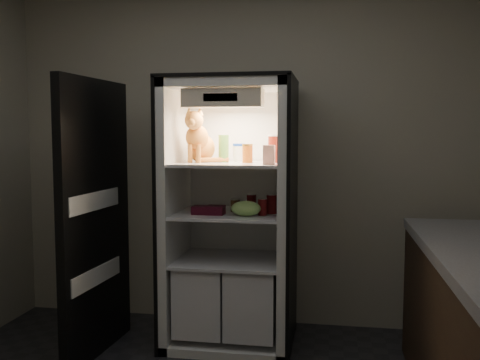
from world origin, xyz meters
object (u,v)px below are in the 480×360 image
Objects in this scene: tabby_cat at (199,142)px; cream_carton at (269,155)px; condiment_jar at (235,205)px; pepper_jar at (276,148)px; berry_box_left at (201,210)px; soda_can_a at (251,203)px; refrigerator at (231,232)px; salsa_jar at (247,153)px; parmesan_shaker at (224,148)px; soda_can_b at (272,204)px; mayo_tub at (239,152)px; berry_box_right at (215,210)px; soda_can_c at (262,207)px; grape_bag at (246,208)px.

tabby_cat is 0.57m from cream_carton.
pepper_jar is at bearing 2.90° from condiment_jar.
pepper_jar is 0.67m from berry_box_left.
refrigerator is at bearing 179.12° from soda_can_a.
tabby_cat is at bearing 173.99° from salsa_jar.
refrigerator is at bearing 42.49° from berry_box_left.
tabby_cat is at bearing -176.45° from soda_can_a.
soda_can_b is at bearing -7.46° from parmesan_shaker.
soda_can_b is 0.49m from berry_box_left.
mayo_tub is 0.42m from cream_carton.
berry_box_right is at bearing -153.07° from salsa_jar.
condiment_jar is at bearing 169.63° from soda_can_b.
berry_box_left is at bearing -161.54° from salsa_jar.
berry_box_right is at bearing -40.34° from tabby_cat.
parmesan_shaker is (0.17, 0.01, -0.05)m from tabby_cat.
soda_can_b is (0.35, -0.05, -0.38)m from parmesan_shaker.
berry_box_right is (-0.40, -0.17, -0.42)m from pepper_jar.
condiment_jar is (-0.26, 0.05, -0.02)m from soda_can_b.
berry_box_left is at bearing -130.26° from mayo_tub.
pepper_jar reaches higher than soda_can_a.
refrigerator is at bearing 153.92° from salsa_jar.
berry_box_left is 0.94× the size of berry_box_right.
parmesan_shaker is 0.41m from condiment_jar.
salsa_jar is 0.39m from soda_can_c.
mayo_tub and salsa_jar have the same top height.
soda_can_b is (-0.02, -0.06, -0.38)m from pepper_jar.
soda_can_a reaches higher than condiment_jar.
cream_carton is 0.45m from soda_can_a.
refrigerator is 0.57m from mayo_tub.
refrigerator is 9.84× the size of parmesan_shaker.
condiment_jar is at bearing -177.10° from pepper_jar.
condiment_jar reaches higher than berry_box_left.
soda_can_c reaches higher than berry_box_right.
berry_box_right is (0.10, -0.00, 0.00)m from berry_box_left.
salsa_jar reaches higher than soda_can_a.
berry_box_right is at bearing -114.27° from mayo_tub.
mayo_tub reaches higher than soda_can_a.
grape_bag is 0.32m from berry_box_left.
tabby_cat is 4.12× the size of condiment_jar.
grape_bag is (0.11, -0.18, 0.00)m from condiment_jar.
parmesan_shaker is at bearing 49.10° from berry_box_left.
soda_can_b is at bearing 12.36° from berry_box_left.
tabby_cat is at bearing -155.42° from mayo_tub.
cream_carton reaches higher than condiment_jar.
mayo_tub reaches higher than condiment_jar.
soda_can_a is 1.33× the size of condiment_jar.
refrigerator is 14.87× the size of cream_carton.
tabby_cat is 2.03× the size of parmesan_shaker.
pepper_jar is 1.72× the size of soda_can_c.
grape_bag is at bearing -21.73° from tabby_cat.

